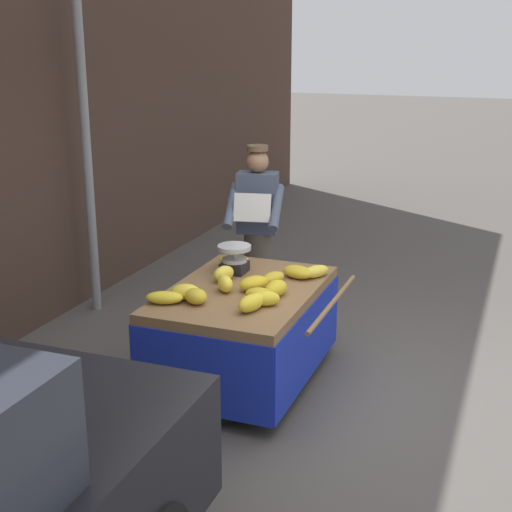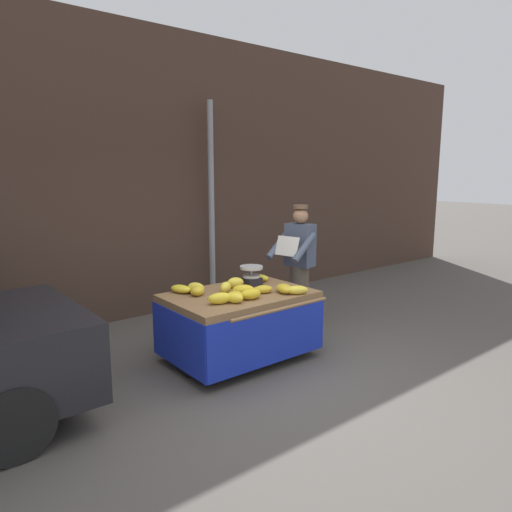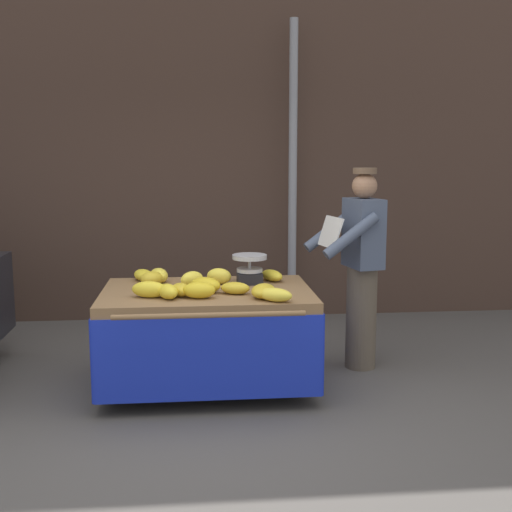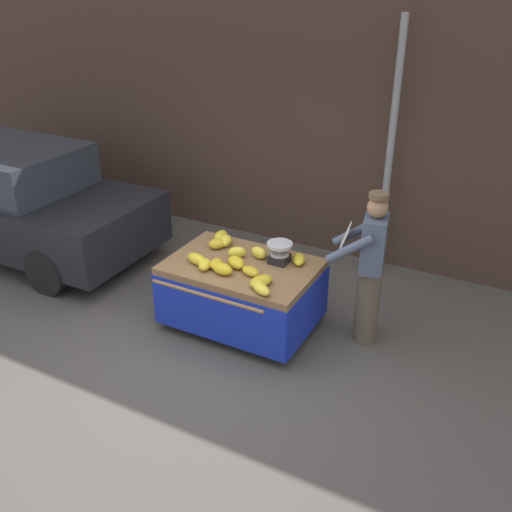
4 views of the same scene
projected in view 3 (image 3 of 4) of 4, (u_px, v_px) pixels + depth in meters
The scene contains 20 objects.
ground_plane at pixel (198, 427), 4.36m from camera, with size 60.00×60.00×0.00m, color #514C47.
back_wall at pixel (194, 128), 7.10m from camera, with size 16.00×0.24×4.22m, color #473328.
street_pole at pixel (293, 174), 6.93m from camera, with size 0.09×0.09×3.22m, color gray.
banana_cart at pixel (208, 317), 5.01m from camera, with size 1.63×1.30×0.79m.
weighing_scale at pixel (250, 269), 5.21m from camera, with size 0.28×0.28×0.24m.
banana_bunch_0 at pixel (150, 289), 4.70m from camera, with size 0.13×0.26×0.12m, color yellow.
banana_bunch_1 at pixel (206, 285), 4.87m from camera, with size 0.16×0.25×0.12m, color gold.
banana_bunch_2 at pixel (193, 279), 5.06m from camera, with size 0.11×0.20×0.13m, color yellow.
banana_bunch_3 at pixel (144, 275), 5.33m from camera, with size 0.14×0.28×0.09m, color yellow.
banana_bunch_4 at pixel (273, 275), 5.33m from camera, with size 0.13×0.26×0.09m, color yellow.
banana_bunch_5 at pixel (181, 290), 4.75m from camera, with size 0.13×0.20×0.10m, color gold.
banana_bunch_6 at pixel (236, 288), 4.82m from camera, with size 0.13×0.22×0.09m, color gold.
banana_bunch_7 at pixel (159, 276), 5.24m from camera, with size 0.14×0.22×0.12m, color yellow.
banana_bunch_8 at pixel (153, 278), 5.13m from camera, with size 0.16×0.20×0.11m, color gold.
banana_bunch_9 at pixel (264, 291), 4.70m from camera, with size 0.17×0.27×0.10m, color gold.
banana_bunch_10 at pixel (220, 276), 5.19m from camera, with size 0.12×0.20×0.13m, color yellow.
banana_bunch_11 at pixel (169, 291), 4.66m from camera, with size 0.13×0.21×0.11m, color yellow.
banana_bunch_12 at pixel (276, 295), 4.57m from camera, with size 0.12×0.26×0.10m, color yellow.
banana_bunch_13 at pixel (200, 290), 4.67m from camera, with size 0.15×0.24×0.12m, color gold.
vendor_person at pixel (361, 268), 5.47m from camera, with size 0.64×0.60×1.71m.
Camera 3 is at (-0.00, -4.14, 1.82)m, focal length 45.30 mm.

